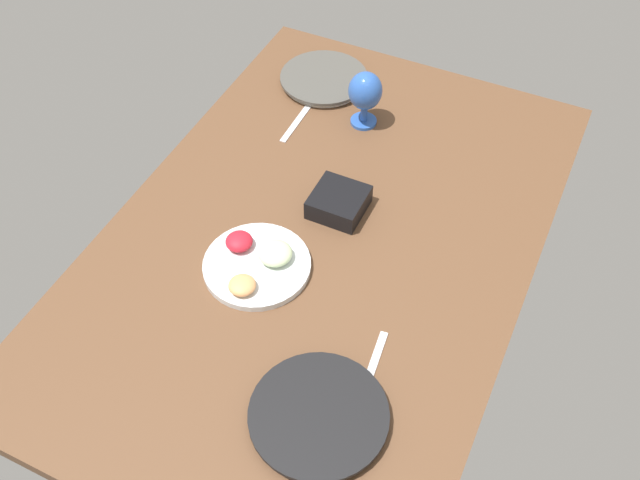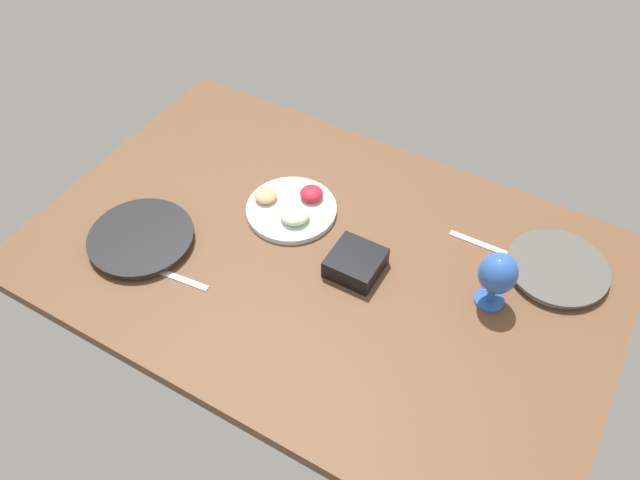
% 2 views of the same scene
% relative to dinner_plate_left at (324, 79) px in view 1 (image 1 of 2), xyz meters
% --- Properties ---
extents(ground_plane, '(1.60, 1.04, 0.04)m').
position_rel_dinner_plate_left_xyz_m(ground_plane, '(0.58, 0.26, -0.03)').
color(ground_plane, brown).
extents(dinner_plate_left, '(0.27, 0.27, 0.02)m').
position_rel_dinner_plate_left_xyz_m(dinner_plate_left, '(0.00, 0.00, 0.00)').
color(dinner_plate_left, silver).
rests_on(dinner_plate_left, ground_plane).
extents(dinner_plate_right, '(0.30, 0.30, 0.03)m').
position_rel_dinner_plate_left_xyz_m(dinner_plate_right, '(1.04, 0.48, 0.00)').
color(dinner_plate_right, '#4C4C51').
rests_on(dinner_plate_right, ground_plane).
extents(fruit_platter, '(0.27, 0.27, 0.06)m').
position_rel_dinner_plate_left_xyz_m(fruit_platter, '(0.74, 0.16, 0.00)').
color(fruit_platter, silver).
rests_on(fruit_platter, ground_plane).
extents(hurricane_glass_blue, '(0.10, 0.10, 0.17)m').
position_rel_dinner_plate_left_xyz_m(hurricane_glass_blue, '(0.12, 0.19, 0.10)').
color(hurricane_glass_blue, '#2D5BB8').
rests_on(hurricane_glass_blue, ground_plane).
extents(square_bowl_black, '(0.14, 0.14, 0.06)m').
position_rel_dinner_plate_left_xyz_m(square_bowl_black, '(0.47, 0.26, 0.02)').
color(square_bowl_black, black).
rests_on(square_bowl_black, ground_plane).
extents(fork_by_left_plate, '(0.18, 0.02, 0.01)m').
position_rel_dinner_plate_left_xyz_m(fork_by_left_plate, '(0.21, 0.01, -0.01)').
color(fork_by_left_plate, silver).
rests_on(fork_by_left_plate, ground_plane).
extents(fork_by_right_plate, '(0.18, 0.04, 0.01)m').
position_rel_dinner_plate_left_xyz_m(fork_by_right_plate, '(0.87, 0.53, -0.01)').
color(fork_by_right_plate, silver).
rests_on(fork_by_right_plate, ground_plane).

